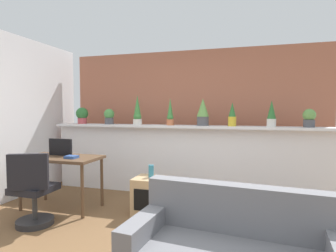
% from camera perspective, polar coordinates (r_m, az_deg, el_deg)
% --- Properties ---
extents(divider_wall, '(4.69, 0.16, 1.12)m').
position_cam_1_polar(divider_wall, '(4.64, 3.55, -7.28)').
color(divider_wall, white).
rests_on(divider_wall, ground).
extents(plant_shelf, '(4.69, 0.33, 0.04)m').
position_cam_1_polar(plant_shelf, '(4.53, 3.46, -0.12)').
color(plant_shelf, white).
rests_on(plant_shelf, divider_wall).
extents(brick_wall_behind, '(4.69, 0.10, 2.50)m').
position_cam_1_polar(brick_wall_behind, '(5.15, 5.03, 1.47)').
color(brick_wall_behind, '#AD664C').
rests_on(brick_wall_behind, ground).
extents(potted_plant_0, '(0.22, 0.22, 0.30)m').
position_cam_1_polar(potted_plant_0, '(5.32, -17.25, 2.18)').
color(potted_plant_0, '#B7474C').
rests_on(potted_plant_0, plant_shelf).
extents(potted_plant_1, '(0.18, 0.18, 0.27)m').
position_cam_1_polar(potted_plant_1, '(5.04, -12.01, 2.00)').
color(potted_plant_1, '#4C4C51').
rests_on(potted_plant_1, plant_shelf).
extents(potted_plant_2, '(0.15, 0.15, 0.50)m').
position_cam_1_polar(potted_plant_2, '(4.76, -6.31, 2.84)').
color(potted_plant_2, silver).
rests_on(potted_plant_2, plant_shelf).
extents(potted_plant_3, '(0.12, 0.12, 0.45)m').
position_cam_1_polar(potted_plant_3, '(4.56, 0.45, 2.55)').
color(potted_plant_3, '#C66B42').
rests_on(potted_plant_3, plant_shelf).
extents(potted_plant_4, '(0.20, 0.20, 0.44)m').
position_cam_1_polar(potted_plant_4, '(4.47, 7.18, 2.92)').
color(potted_plant_4, '#4C4C51').
rests_on(potted_plant_4, plant_shelf).
extents(potted_plant_5, '(0.12, 0.12, 0.37)m').
position_cam_1_polar(potted_plant_5, '(4.39, 13.07, 2.23)').
color(potted_plant_5, gold).
rests_on(potted_plant_5, plant_shelf).
extents(potted_plant_6, '(0.13, 0.13, 0.40)m').
position_cam_1_polar(potted_plant_6, '(4.43, 20.53, 2.37)').
color(potted_plant_6, silver).
rests_on(potted_plant_6, plant_shelf).
extents(potted_plant_7, '(0.18, 0.18, 0.27)m').
position_cam_1_polar(potted_plant_7, '(4.50, 27.05, 1.54)').
color(potted_plant_7, '#4C4C51').
rests_on(potted_plant_7, plant_shelf).
extents(desk, '(1.10, 0.60, 0.75)m').
position_cam_1_polar(desk, '(4.27, -21.08, -7.00)').
color(desk, brown).
rests_on(desk, ground).
extents(tv_monitor, '(0.37, 0.04, 0.25)m').
position_cam_1_polar(tv_monitor, '(4.34, -21.26, -4.06)').
color(tv_monitor, black).
rests_on(tv_monitor, desk).
extents(office_chair, '(0.51, 0.52, 0.91)m').
position_cam_1_polar(office_chair, '(3.81, -26.05, -12.63)').
color(office_chair, '#262628').
rests_on(office_chair, ground).
extents(side_cube_shelf, '(0.40, 0.41, 0.50)m').
position_cam_1_polar(side_cube_shelf, '(3.88, -3.89, -14.13)').
color(side_cube_shelf, tan).
rests_on(side_cube_shelf, ground).
extents(vase_on_shelf, '(0.07, 0.07, 0.17)m').
position_cam_1_polar(vase_on_shelf, '(3.82, -3.49, -9.23)').
color(vase_on_shelf, teal).
rests_on(vase_on_shelf, side_cube_shelf).
extents(book_on_desk, '(0.16, 0.14, 0.04)m').
position_cam_1_polar(book_on_desk, '(4.05, -19.23, -6.03)').
color(book_on_desk, '#2D4C8C').
rests_on(book_on_desk, desk).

